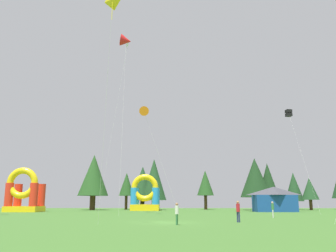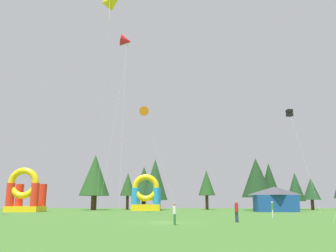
% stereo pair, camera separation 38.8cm
% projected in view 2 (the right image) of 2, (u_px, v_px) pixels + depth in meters
% --- Properties ---
extents(ground_plane, '(120.00, 120.00, 0.00)m').
position_uv_depth(ground_plane, '(163.00, 222.00, 28.08)').
color(ground_plane, '#3D6B28').
extents(kite_black_box, '(1.50, 7.23, 15.89)m').
position_uv_depth(kite_black_box, '(290.00, 113.00, 56.29)').
color(kite_black_box, black).
rests_on(kite_black_box, ground_plane).
extents(kite_orange_delta, '(5.11, 1.46, 13.52)m').
position_uv_depth(kite_orange_delta, '(144.00, 111.00, 45.06)').
color(kite_orange_delta, orange).
rests_on(kite_orange_delta, ground_plane).
extents(kite_yellow_diamond, '(1.62, 3.65, 16.21)m').
position_uv_depth(kite_yellow_diamond, '(109.00, 2.00, 25.35)').
color(kite_yellow_diamond, yellow).
rests_on(kite_yellow_diamond, ground_plane).
extents(kite_red_delta, '(1.86, 5.59, 24.75)m').
position_uv_depth(kite_red_delta, '(126.00, 41.00, 50.18)').
color(kite_red_delta, red).
rests_on(kite_red_delta, ground_plane).
extents(kite_white_diamond, '(3.35, 3.19, 25.69)m').
position_uv_depth(kite_white_diamond, '(129.00, 45.00, 54.11)').
color(kite_white_diamond, white).
rests_on(kite_white_diamond, ground_plane).
extents(person_midfield, '(0.40, 0.40, 1.67)m').
position_uv_depth(person_midfield, '(236.00, 210.00, 28.33)').
color(person_midfield, navy).
rests_on(person_midfield, ground_plane).
extents(person_far_side, '(0.34, 0.34, 1.54)m').
position_uv_depth(person_far_side, '(175.00, 212.00, 25.14)').
color(person_far_side, '#33723F').
rests_on(person_far_side, ground_plane).
extents(person_left_edge, '(0.36, 0.36, 1.61)m').
position_uv_depth(person_left_edge, '(272.00, 208.00, 36.42)').
color(person_left_edge, silver).
rests_on(person_left_edge, ground_plane).
extents(inflatable_red_slide, '(4.99, 4.38, 6.34)m').
position_uv_depth(inflatable_red_slide, '(146.00, 197.00, 63.24)').
color(inflatable_red_slide, yellow).
rests_on(inflatable_red_slide, ground_plane).
extents(inflatable_orange_dome, '(5.11, 4.50, 6.85)m').
position_uv_depth(inflatable_orange_dome, '(25.00, 195.00, 56.20)').
color(inflatable_orange_dome, yellow).
rests_on(inflatable_orange_dome, ground_plane).
extents(festival_tent, '(6.36, 3.84, 3.93)m').
position_uv_depth(festival_tent, '(275.00, 199.00, 56.57)').
color(festival_tent, '#19478C').
rests_on(festival_tent, ground_plane).
extents(tree_row_1, '(5.82, 5.82, 10.57)m').
position_uv_depth(tree_row_1, '(95.00, 175.00, 69.05)').
color(tree_row_1, '#4C331E').
rests_on(tree_row_1, ground_plane).
extents(tree_row_2, '(3.03, 3.03, 7.30)m').
position_uv_depth(tree_row_2, '(128.00, 185.00, 71.70)').
color(tree_row_2, '#4C331E').
rests_on(tree_row_2, ground_plane).
extents(tree_row_3, '(4.77, 4.77, 8.64)m').
position_uv_depth(tree_row_3, '(144.00, 183.00, 72.58)').
color(tree_row_3, '#4C331E').
rests_on(tree_row_3, ground_plane).
extents(tree_row_4, '(4.83, 4.83, 9.80)m').
position_uv_depth(tree_row_4, '(155.00, 180.00, 69.51)').
color(tree_row_4, '#4C331E').
rests_on(tree_row_4, ground_plane).
extents(tree_row_5, '(3.41, 3.41, 7.86)m').
position_uv_depth(tree_row_5, '(207.00, 183.00, 72.47)').
color(tree_row_5, '#4C331E').
rests_on(tree_row_5, ground_plane).
extents(tree_row_6, '(5.87, 5.87, 9.86)m').
position_uv_depth(tree_row_6, '(256.00, 178.00, 68.38)').
color(tree_row_6, '#4C331E').
rests_on(tree_row_6, ground_plane).
extents(tree_row_7, '(4.27, 4.27, 9.07)m').
position_uv_depth(tree_row_7, '(269.00, 182.00, 70.17)').
color(tree_row_7, '#4C331E').
rests_on(tree_row_7, ground_plane).
extents(tree_row_8, '(3.72, 3.72, 7.37)m').
position_uv_depth(tree_row_8, '(295.00, 187.00, 71.78)').
color(tree_row_8, '#4C331E').
rests_on(tree_row_8, ground_plane).
extents(tree_row_9, '(3.30, 3.30, 6.07)m').
position_uv_depth(tree_row_9, '(311.00, 189.00, 68.47)').
color(tree_row_9, '#4C331E').
rests_on(tree_row_9, ground_plane).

